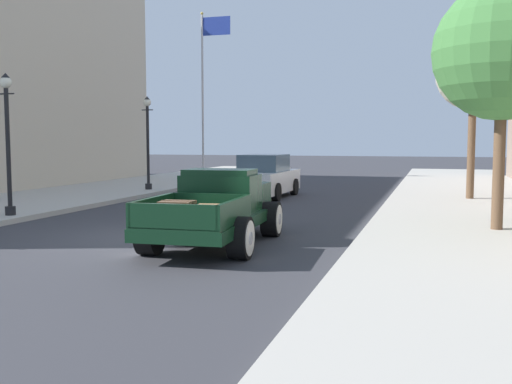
{
  "coord_description": "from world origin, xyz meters",
  "views": [
    {
      "loc": [
        6.04,
        -11.82,
        2.2
      ],
      "look_at": [
        2.1,
        1.14,
        1.0
      ],
      "focal_mm": 41.26,
      "sensor_mm": 36.0,
      "label": 1
    }
  ],
  "objects_px": {
    "hotrod_truck_dark_green": "(219,208)",
    "car_background_white": "(265,177)",
    "street_tree_nearest": "(503,52)",
    "street_tree_second": "(474,74)",
    "flagpole": "(206,76)",
    "street_lamp_near": "(8,133)",
    "street_lamp_far": "(148,136)"
  },
  "relations": [
    {
      "from": "street_tree_nearest",
      "to": "hotrod_truck_dark_green",
      "type": "bearing_deg",
      "value": -154.48
    },
    {
      "from": "street_tree_second",
      "to": "street_lamp_near",
      "type": "bearing_deg",
      "value": -145.16
    },
    {
      "from": "flagpole",
      "to": "car_background_white",
      "type": "bearing_deg",
      "value": -56.97
    },
    {
      "from": "street_lamp_far",
      "to": "street_tree_second",
      "type": "height_order",
      "value": "street_tree_second"
    },
    {
      "from": "street_tree_second",
      "to": "street_tree_nearest",
      "type": "bearing_deg",
      "value": -88.51
    },
    {
      "from": "car_background_white",
      "to": "street_lamp_near",
      "type": "bearing_deg",
      "value": -120.18
    },
    {
      "from": "hotrod_truck_dark_green",
      "to": "street_tree_nearest",
      "type": "xyz_separation_m",
      "value": [
        5.79,
        2.76,
        3.42
      ]
    },
    {
      "from": "street_lamp_near",
      "to": "car_background_white",
      "type": "bearing_deg",
      "value": 59.82
    },
    {
      "from": "flagpole",
      "to": "street_tree_nearest",
      "type": "distance_m",
      "value": 21.7
    },
    {
      "from": "car_background_white",
      "to": "street_lamp_near",
      "type": "xyz_separation_m",
      "value": [
        -4.85,
        -8.34,
        1.62
      ]
    },
    {
      "from": "street_tree_nearest",
      "to": "street_tree_second",
      "type": "distance_m",
      "value": 7.44
    },
    {
      "from": "flagpole",
      "to": "street_tree_second",
      "type": "xyz_separation_m",
      "value": [
        13.6,
        -9.24,
        -1.29
      ]
    },
    {
      "from": "hotrod_truck_dark_green",
      "to": "car_background_white",
      "type": "bearing_deg",
      "value": 100.55
    },
    {
      "from": "street_tree_nearest",
      "to": "street_tree_second",
      "type": "height_order",
      "value": "street_tree_second"
    },
    {
      "from": "street_lamp_far",
      "to": "flagpole",
      "type": "xyz_separation_m",
      "value": [
        -0.98,
        9.05,
        3.39
      ]
    },
    {
      "from": "street_lamp_far",
      "to": "flagpole",
      "type": "relative_size",
      "value": 0.42
    },
    {
      "from": "street_tree_nearest",
      "to": "street_tree_second",
      "type": "xyz_separation_m",
      "value": [
        -0.19,
        7.43,
        0.31
      ]
    },
    {
      "from": "street_lamp_far",
      "to": "flagpole",
      "type": "distance_m",
      "value": 9.71
    },
    {
      "from": "car_background_white",
      "to": "street_lamp_near",
      "type": "height_order",
      "value": "street_lamp_near"
    },
    {
      "from": "car_background_white",
      "to": "street_lamp_far",
      "type": "distance_m",
      "value": 5.44
    },
    {
      "from": "street_lamp_near",
      "to": "street_tree_second",
      "type": "bearing_deg",
      "value": 34.84
    },
    {
      "from": "street_lamp_far",
      "to": "street_tree_nearest",
      "type": "bearing_deg",
      "value": -30.74
    },
    {
      "from": "flagpole",
      "to": "street_tree_nearest",
      "type": "xyz_separation_m",
      "value": [
        13.79,
        -16.67,
        -1.6
      ]
    },
    {
      "from": "hotrod_truck_dark_green",
      "to": "car_background_white",
      "type": "xyz_separation_m",
      "value": [
        -1.86,
        9.97,
        0.01
      ]
    },
    {
      "from": "car_background_white",
      "to": "street_tree_second",
      "type": "distance_m",
      "value": 8.33
    },
    {
      "from": "car_background_white",
      "to": "street_tree_second",
      "type": "height_order",
      "value": "street_tree_second"
    },
    {
      "from": "car_background_white",
      "to": "street_tree_second",
      "type": "bearing_deg",
      "value": 1.69
    },
    {
      "from": "street_tree_second",
      "to": "car_background_white",
      "type": "bearing_deg",
      "value": -178.31
    },
    {
      "from": "hotrod_truck_dark_green",
      "to": "car_background_white",
      "type": "height_order",
      "value": "car_background_white"
    },
    {
      "from": "hotrod_truck_dark_green",
      "to": "street_tree_nearest",
      "type": "height_order",
      "value": "street_tree_nearest"
    },
    {
      "from": "street_lamp_near",
      "to": "street_tree_nearest",
      "type": "relative_size",
      "value": 0.69
    },
    {
      "from": "flagpole",
      "to": "street_lamp_far",
      "type": "bearing_deg",
      "value": -83.83
    }
  ]
}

